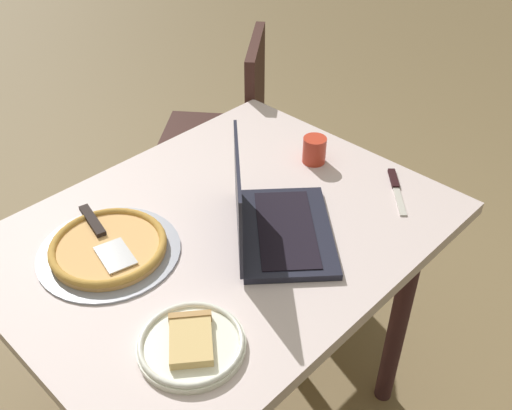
{
  "coord_description": "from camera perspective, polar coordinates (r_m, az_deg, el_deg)",
  "views": [
    {
      "loc": [
        -0.76,
        -0.86,
        1.68
      ],
      "look_at": [
        0.06,
        -0.06,
        0.8
      ],
      "focal_mm": 40.76,
      "sensor_mm": 36.0,
      "label": 1
    }
  ],
  "objects": [
    {
      "name": "dining_table",
      "position": [
        1.55,
        -3.18,
        -4.73
      ],
      "size": [
        1.12,
        0.87,
        0.73
      ],
      "color": "beige",
      "rests_on": "ground_plane"
    },
    {
      "name": "pizza_tray",
      "position": [
        1.45,
        -14.28,
        -4.05
      ],
      "size": [
        0.35,
        0.35,
        0.04
      ],
      "color": "#959AAB",
      "rests_on": "dining_table"
    },
    {
      "name": "table_knife",
      "position": [
        1.67,
        13.56,
        1.74
      ],
      "size": [
        0.17,
        0.16,
        0.01
      ],
      "color": "beige",
      "rests_on": "dining_table"
    },
    {
      "name": "laptop",
      "position": [
        1.43,
        1.44,
        -1.45
      ],
      "size": [
        0.41,
        0.41,
        0.24
      ],
      "color": "#1E202F",
      "rests_on": "dining_table"
    },
    {
      "name": "ground_plane",
      "position": [
        2.04,
        -2.54,
        -18.24
      ],
      "size": [
        12.0,
        12.0,
        0.0
      ],
      "primitive_type": "plane",
      "color": "olive"
    },
    {
      "name": "pizza_plate",
      "position": [
        1.21,
        -6.38,
        -13.31
      ],
      "size": [
        0.22,
        0.22,
        0.04
      ],
      "color": "white",
      "rests_on": "dining_table"
    },
    {
      "name": "chair_near",
      "position": [
        2.37,
        -2.73,
        7.48
      ],
      "size": [
        0.57,
        0.57,
        0.87
      ],
      "color": "#381E1A",
      "rests_on": "ground_plane"
    },
    {
      "name": "drink_cup",
      "position": [
        1.72,
        5.75,
        5.42
      ],
      "size": [
        0.07,
        0.07,
        0.08
      ],
      "color": "red",
      "rests_on": "dining_table"
    }
  ]
}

